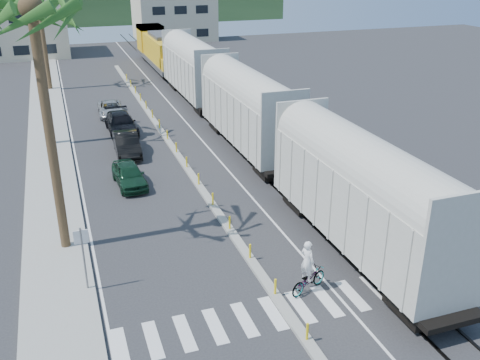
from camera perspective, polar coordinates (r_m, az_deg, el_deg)
name	(u,v)px	position (r m, az deg, el deg)	size (l,w,h in m)	color
ground	(266,284)	(23.53, 2.79, -10.98)	(140.00, 140.00, 0.00)	#28282B
sidewalk	(48,132)	(44.95, -19.79, 4.82)	(3.00, 90.00, 0.15)	gray
rails	(203,108)	(49.43, -4.00, 7.69)	(1.56, 100.00, 0.06)	black
median	(168,140)	(40.84, -7.73, 4.24)	(0.45, 60.00, 0.85)	gray
crosswalk	(285,310)	(22.04, 4.78, -13.70)	(14.00, 2.20, 0.01)	silver
lane_markings	(129,125)	(45.28, -11.75, 5.76)	(9.42, 90.00, 0.01)	silver
freight_train	(223,93)	(42.93, -1.84, 9.31)	(3.00, 60.94, 5.85)	#B8B6A9
street_sign	(83,250)	(22.92, -16.42, -7.21)	(0.60, 0.08, 3.00)	slate
buildings	(53,14)	(90.07, -19.34, 16.34)	(38.00, 27.00, 10.00)	#C0B898
car_lead	(129,175)	(33.20, -11.74, 0.55)	(1.92, 4.20, 1.40)	#10311E
car_second	(127,144)	(38.40, -11.99, 3.78)	(1.78, 4.72, 1.54)	black
car_third	(121,123)	(43.24, -12.56, 5.91)	(2.26, 5.31, 1.53)	black
car_rear	(111,109)	(48.19, -13.64, 7.41)	(2.23, 4.54, 1.24)	#ACAEB1
cyclist	(308,275)	(22.86, 7.28, -10.06)	(2.17, 2.52, 2.39)	#9EA0A5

